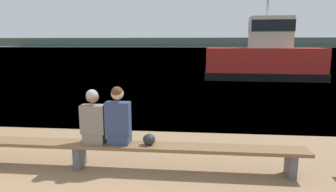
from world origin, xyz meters
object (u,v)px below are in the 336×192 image
(bench_main, at_px, (79,147))
(tugboat_red, at_px, (264,60))
(person_right, at_px, (118,119))
(shopping_bag, at_px, (149,139))
(person_left, at_px, (94,119))

(bench_main, distance_m, tugboat_red, 15.71)
(person_right, relative_size, tugboat_red, 0.14)
(shopping_bag, height_order, tugboat_red, tugboat_red)
(person_right, distance_m, tugboat_red, 15.41)
(bench_main, distance_m, person_left, 0.60)
(person_left, bearing_deg, shopping_bag, 0.03)
(person_right, height_order, tugboat_red, tugboat_red)
(shopping_bag, bearing_deg, person_right, -179.84)
(person_right, bearing_deg, shopping_bag, 0.16)
(person_left, relative_size, tugboat_red, 0.13)
(person_left, bearing_deg, bench_main, -179.92)
(person_left, height_order, shopping_bag, person_left)
(bench_main, xyz_separation_m, person_left, (0.30, 0.00, 0.52))
(bench_main, distance_m, person_right, 0.92)
(bench_main, bearing_deg, person_right, -0.04)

